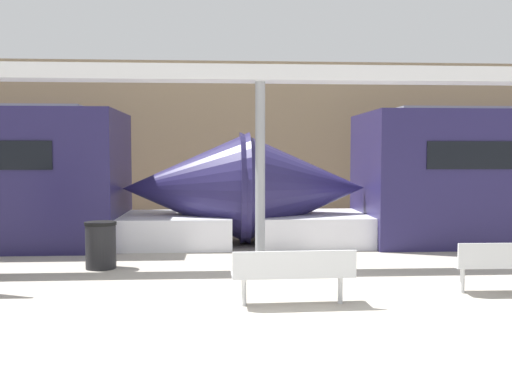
{
  "coord_description": "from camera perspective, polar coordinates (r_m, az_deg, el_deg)",
  "views": [
    {
      "loc": [
        -0.73,
        -7.38,
        2.1
      ],
      "look_at": [
        -0.07,
        3.32,
        1.4
      ],
      "focal_mm": 40.0,
      "sensor_mm": 36.0,
      "label": 1
    }
  ],
  "objects": [
    {
      "name": "canopy_beam",
      "position": [
        10.81,
        0.42,
        11.71
      ],
      "size": [
        28.0,
        0.6,
        0.28
      ],
      "primitive_type": "cube",
      "color": "silver",
      "rests_on": "support_column_near"
    },
    {
      "name": "bench_near",
      "position": [
        7.98,
        3.76,
        -7.93
      ],
      "size": [
        1.72,
        0.5,
        0.79
      ],
      "rotation": [
        0.0,
        0.0,
        0.03
      ],
      "color": "silver",
      "rests_on": "ground_plane"
    },
    {
      "name": "support_column_near",
      "position": [
        10.71,
        0.42,
        1.76
      ],
      "size": [
        0.19,
        0.19,
        3.46
      ],
      "primitive_type": "cylinder",
      "color": "gray",
      "rests_on": "ground_plane"
    },
    {
      "name": "ground_plane",
      "position": [
        7.71,
        2.08,
        -12.07
      ],
      "size": [
        60.0,
        60.0,
        0.0
      ],
      "primitive_type": "plane",
      "color": "#A8A093"
    },
    {
      "name": "bench_far",
      "position": [
        9.44,
        23.7,
        -6.43
      ],
      "size": [
        1.58,
        0.47,
        0.79
      ],
      "rotation": [
        0.0,
        0.0,
        -0.02
      ],
      "color": "silver",
      "rests_on": "ground_plane"
    },
    {
      "name": "station_wall",
      "position": [
        17.92,
        -1.23,
        5.01
      ],
      "size": [
        56.0,
        0.2,
        5.0
      ],
      "primitive_type": "cube",
      "color": "#9E8460",
      "rests_on": "ground_plane"
    },
    {
      "name": "trash_bin",
      "position": [
        10.95,
        -15.27,
        -5.14
      ],
      "size": [
        0.58,
        0.58,
        0.87
      ],
      "color": "black",
      "rests_on": "ground_plane"
    }
  ]
}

